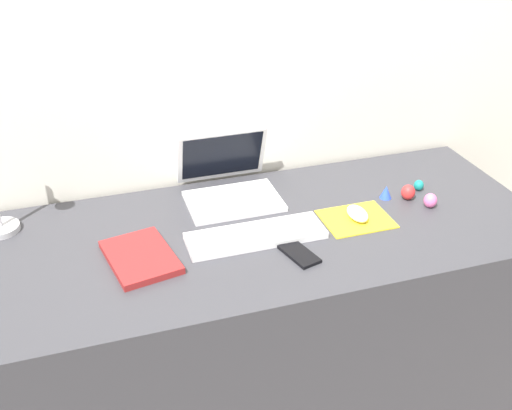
# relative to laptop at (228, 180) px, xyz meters

# --- Properties ---
(ground_plane) EXTENTS (6.00, 6.00, 0.00)m
(ground_plane) POSITION_rel_laptop_xyz_m (0.03, -0.24, -0.79)
(ground_plane) COLOR slate
(back_wall) EXTENTS (2.97, 0.05, 1.68)m
(back_wall) POSITION_rel_laptop_xyz_m (0.03, 0.15, 0.05)
(back_wall) COLOR silver
(back_wall) RESTS_ON ground_plane
(desk) EXTENTS (1.77, 0.71, 0.74)m
(desk) POSITION_rel_laptop_xyz_m (0.03, -0.24, -0.42)
(desk) COLOR #38383D
(desk) RESTS_ON ground_plane
(laptop) EXTENTS (0.30, 0.28, 0.20)m
(laptop) POSITION_rel_laptop_xyz_m (0.00, 0.00, 0.00)
(laptop) COLOR white
(laptop) RESTS_ON desk
(keyboard) EXTENTS (0.41, 0.13, 0.02)m
(keyboard) POSITION_rel_laptop_xyz_m (0.00, -0.28, -0.04)
(keyboard) COLOR white
(keyboard) RESTS_ON desk
(mousepad) EXTENTS (0.21, 0.17, 0.00)m
(mousepad) POSITION_rel_laptop_xyz_m (0.33, -0.28, -0.05)
(mousepad) COLOR yellow
(mousepad) RESTS_ON desk
(mouse) EXTENTS (0.06, 0.10, 0.03)m
(mouse) POSITION_rel_laptop_xyz_m (0.34, -0.28, -0.03)
(mouse) COLOR white
(mouse) RESTS_ON mousepad
(cell_phone) EXTENTS (0.10, 0.14, 0.01)m
(cell_phone) POSITION_rel_laptop_xyz_m (0.10, -0.40, -0.05)
(cell_phone) COLOR black
(cell_phone) RESTS_ON desk
(notebook_pad) EXTENTS (0.21, 0.27, 0.02)m
(notebook_pad) POSITION_rel_laptop_xyz_m (-0.34, -0.29, -0.04)
(notebook_pad) COLOR maroon
(notebook_pad) RESTS_ON desk
(toy_figurine_teal) EXTENTS (0.03, 0.03, 0.04)m
(toy_figurine_teal) POSITION_rel_laptop_xyz_m (0.62, -0.17, -0.03)
(toy_figurine_teal) COLOR teal
(toy_figurine_teal) RESTS_ON desk
(toy_figurine_pink) EXTENTS (0.04, 0.04, 0.05)m
(toy_figurine_pink) POSITION_rel_laptop_xyz_m (0.59, -0.28, -0.03)
(toy_figurine_pink) COLOR pink
(toy_figurine_pink) RESTS_ON desk
(toy_figurine_red) EXTENTS (0.05, 0.05, 0.05)m
(toy_figurine_red) POSITION_rel_laptop_xyz_m (0.55, -0.21, -0.03)
(toy_figurine_red) COLOR red
(toy_figurine_red) RESTS_ON desk
(toy_figurine_blue) EXTENTS (0.04, 0.04, 0.04)m
(toy_figurine_blue) POSITION_rel_laptop_xyz_m (0.49, -0.18, -0.03)
(toy_figurine_blue) COLOR blue
(toy_figurine_blue) RESTS_ON desk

